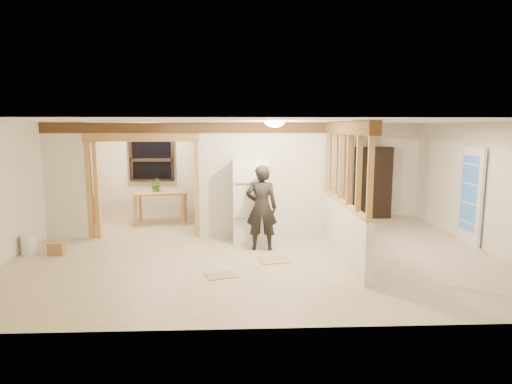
{
  "coord_description": "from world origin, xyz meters",
  "views": [
    {
      "loc": [
        -0.34,
        -8.07,
        2.39
      ],
      "look_at": [
        0.01,
        0.4,
        1.11
      ],
      "focal_mm": 30.0,
      "sensor_mm": 36.0,
      "label": 1
    }
  ],
  "objects_px": {
    "bookshelf": "(373,183)",
    "refrigerator": "(250,201)",
    "work_table": "(161,208)",
    "shop_vac": "(85,211)",
    "woman": "(262,208)"
  },
  "relations": [
    {
      "from": "bookshelf",
      "to": "refrigerator",
      "type": "bearing_deg",
      "value": -146.12
    },
    {
      "from": "refrigerator",
      "to": "work_table",
      "type": "xyz_separation_m",
      "value": [
        -2.19,
        1.78,
        -0.47
      ]
    },
    {
      "from": "refrigerator",
      "to": "shop_vac",
      "type": "distance_m",
      "value": 4.41
    },
    {
      "from": "refrigerator",
      "to": "woman",
      "type": "xyz_separation_m",
      "value": [
        0.2,
        -0.68,
        -0.02
      ]
    },
    {
      "from": "refrigerator",
      "to": "woman",
      "type": "bearing_deg",
      "value": -73.35
    },
    {
      "from": "work_table",
      "to": "shop_vac",
      "type": "distance_m",
      "value": 1.85
    },
    {
      "from": "work_table",
      "to": "woman",
      "type": "bearing_deg",
      "value": -57.75
    },
    {
      "from": "woman",
      "to": "bookshelf",
      "type": "distance_m",
      "value": 4.26
    },
    {
      "from": "woman",
      "to": "shop_vac",
      "type": "bearing_deg",
      "value": -25.69
    },
    {
      "from": "shop_vac",
      "to": "refrigerator",
      "type": "bearing_deg",
      "value": -22.82
    },
    {
      "from": "shop_vac",
      "to": "bookshelf",
      "type": "relative_size",
      "value": 0.36
    },
    {
      "from": "refrigerator",
      "to": "bookshelf",
      "type": "height_order",
      "value": "bookshelf"
    },
    {
      "from": "refrigerator",
      "to": "bookshelf",
      "type": "distance_m",
      "value": 4.0
    },
    {
      "from": "work_table",
      "to": "bookshelf",
      "type": "xyz_separation_m",
      "value": [
        5.51,
        0.45,
        0.54
      ]
    },
    {
      "from": "work_table",
      "to": "bookshelf",
      "type": "relative_size",
      "value": 0.67
    }
  ]
}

